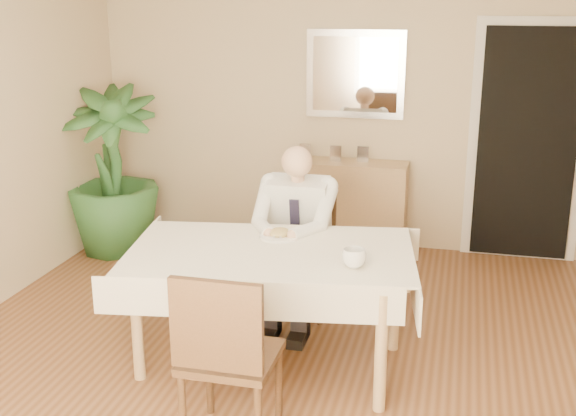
% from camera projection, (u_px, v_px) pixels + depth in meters
% --- Properties ---
extents(room, '(5.00, 5.02, 2.60)m').
position_uv_depth(room, '(273.00, 166.00, 4.04)').
color(room, brown).
rests_on(room, ground).
extents(window, '(1.34, 0.04, 1.44)m').
position_uv_depth(window, '(3.00, 338.00, 1.70)').
color(window, silver).
rests_on(window, room).
extents(doorway, '(0.96, 0.07, 2.10)m').
position_uv_depth(doorway, '(527.00, 145.00, 6.07)').
color(doorway, silver).
rests_on(doorway, ground).
extents(mirror, '(0.86, 0.04, 0.76)m').
position_uv_depth(mirror, '(355.00, 74.00, 6.25)').
color(mirror, silver).
rests_on(mirror, room).
extents(dining_table, '(1.86, 1.27, 0.75)m').
position_uv_depth(dining_table, '(271.00, 263.00, 4.34)').
color(dining_table, tan).
rests_on(dining_table, ground).
extents(chair_far, '(0.46, 0.46, 0.93)m').
position_uv_depth(chair_far, '(303.00, 239.00, 5.20)').
color(chair_far, '#402716').
rests_on(chair_far, ground).
extents(chair_near, '(0.46, 0.46, 0.96)m').
position_uv_depth(chair_near, '(225.00, 351.00, 3.53)').
color(chair_near, '#402716').
rests_on(chair_near, ground).
extents(seated_man, '(0.48, 0.72, 1.24)m').
position_uv_depth(seated_man, '(293.00, 229.00, 4.88)').
color(seated_man, white).
rests_on(seated_man, ground).
extents(plate, '(0.26, 0.26, 0.02)m').
position_uv_depth(plate, '(280.00, 236.00, 4.54)').
color(plate, white).
rests_on(plate, dining_table).
extents(food, '(0.14, 0.14, 0.06)m').
position_uv_depth(food, '(280.00, 233.00, 4.53)').
color(food, olive).
rests_on(food, dining_table).
extents(knife, '(0.01, 0.13, 0.01)m').
position_uv_depth(knife, '(284.00, 237.00, 4.47)').
color(knife, silver).
rests_on(knife, dining_table).
extents(fork, '(0.01, 0.13, 0.01)m').
position_uv_depth(fork, '(271.00, 236.00, 4.49)').
color(fork, silver).
rests_on(fork, dining_table).
extents(coffee_mug, '(0.18, 0.18, 0.11)m').
position_uv_depth(coffee_mug, '(354.00, 258.00, 4.03)').
color(coffee_mug, white).
rests_on(coffee_mug, dining_table).
extents(sideboard, '(1.00, 0.34, 0.80)m').
position_uv_depth(sideboard, '(349.00, 206.00, 6.44)').
color(sideboard, tan).
rests_on(sideboard, ground).
extents(photo_frame_left, '(0.10, 0.02, 0.14)m').
position_uv_depth(photo_frame_left, '(305.00, 151.00, 6.42)').
color(photo_frame_left, silver).
rests_on(photo_frame_left, sideboard).
extents(photo_frame_center, '(0.10, 0.02, 0.14)m').
position_uv_depth(photo_frame_center, '(336.00, 153.00, 6.34)').
color(photo_frame_center, silver).
rests_on(photo_frame_center, sideboard).
extents(photo_frame_right, '(0.10, 0.02, 0.14)m').
position_uv_depth(photo_frame_right, '(363.00, 154.00, 6.31)').
color(photo_frame_right, silver).
rests_on(photo_frame_right, sideboard).
extents(potted_palm, '(1.01, 1.01, 1.47)m').
position_uv_depth(potted_palm, '(111.00, 171.00, 6.31)').
color(potted_palm, '#275425').
rests_on(potted_palm, ground).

